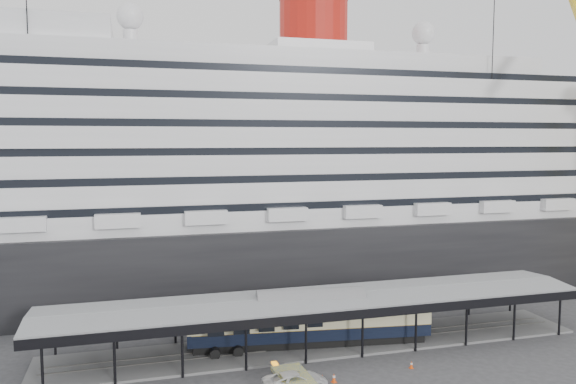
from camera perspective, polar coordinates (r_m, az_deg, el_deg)
name	(u,v)px	position (r m, az deg, el deg)	size (l,w,h in m)	color
ground	(338,364)	(55.81, 5.08, -17.00)	(200.00, 200.00, 0.00)	#343437
cruise_ship	(261,159)	(82.35, -2.72, 3.38)	(130.00, 30.00, 43.90)	black
platform_canopy	(321,323)	(59.38, 3.34, -13.15)	(56.00, 9.18, 5.30)	slate
port_truck	(295,381)	(50.21, 0.76, -18.66)	(2.58, 5.59, 1.55)	silver
pullman_carriage	(310,319)	(58.86, 2.26, -12.74)	(25.01, 6.23, 24.35)	black
traffic_cone_left	(322,379)	(51.65, 3.51, -18.41)	(0.48, 0.48, 0.81)	#E6480C
traffic_cone_mid	(334,378)	(51.91, 4.69, -18.29)	(0.55, 0.55, 0.82)	#F94C0D
traffic_cone_right	(411,365)	(55.73, 12.43, -16.75)	(0.38, 0.38, 0.71)	#DF470C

